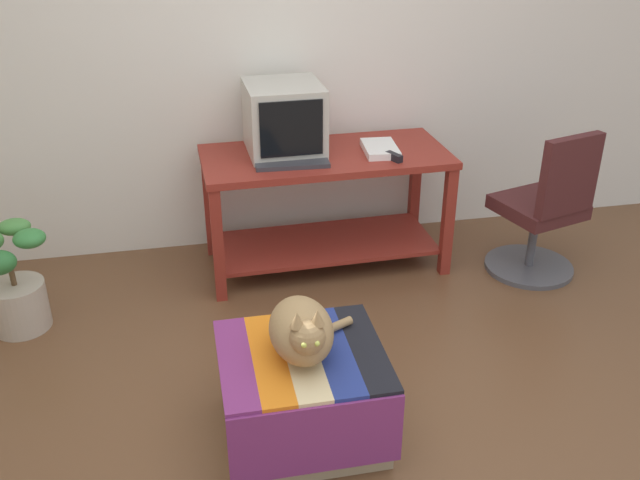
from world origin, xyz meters
name	(u,v)px	position (x,y,z in m)	size (l,w,h in m)	color
ground_plane	(356,453)	(0.00, 0.00, 0.00)	(14.00, 14.00, 0.00)	brown
back_wall	(274,33)	(0.00, 2.05, 1.30)	(8.00, 0.10, 2.60)	silver
desk	(325,190)	(0.21, 1.60, 0.48)	(1.41, 0.67, 0.71)	maroon
tv_monitor	(284,119)	(-0.01, 1.68, 0.90)	(0.43, 0.46, 0.39)	#BCB7A8
keyboard	(292,163)	(-0.01, 1.45, 0.72)	(0.40, 0.15, 0.02)	#333338
book	(380,149)	(0.52, 1.56, 0.73)	(0.18, 0.29, 0.04)	white
ottoman_with_blanket	(302,394)	(-0.19, 0.16, 0.21)	(0.66, 0.62, 0.41)	tan
cat	(302,331)	(-0.19, 0.15, 0.53)	(0.37, 0.39, 0.29)	#9E7A4C
potted_plant	(15,288)	(-1.49, 1.24, 0.24)	(0.40, 0.35, 0.58)	#B7A893
office_chair	(544,214)	(1.41, 1.22, 0.39)	(0.52, 0.52, 0.89)	#4C4C51
stapler	(394,157)	(0.56, 1.42, 0.73)	(0.04, 0.11, 0.04)	black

